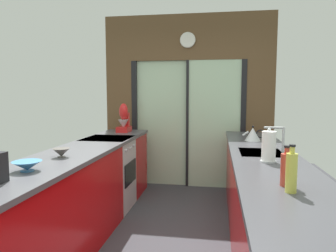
{
  "coord_description": "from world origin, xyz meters",
  "views": [
    {
      "loc": [
        0.47,
        -2.49,
        1.48
      ],
      "look_at": [
        -0.07,
        0.89,
        1.12
      ],
      "focal_mm": 33.18,
      "sensor_mm": 36.0,
      "label": 1
    }
  ],
  "objects_px": {
    "oven_range": "(109,174)",
    "mixing_bowl_far": "(61,153)",
    "mixing_bowl_mid": "(27,166)",
    "kettle": "(253,134)",
    "soap_bottle_near": "(291,172)",
    "paper_towel_roll": "(269,147)",
    "soap_bottle_far": "(286,169)",
    "stand_mixer": "(124,121)"
  },
  "relations": [
    {
      "from": "oven_range",
      "to": "mixing_bowl_far",
      "type": "xyz_separation_m",
      "value": [
        0.02,
        -1.23,
        0.51
      ]
    },
    {
      "from": "mixing_bowl_mid",
      "to": "mixing_bowl_far",
      "type": "xyz_separation_m",
      "value": [
        0.0,
        0.5,
        0.0
      ]
    },
    {
      "from": "kettle",
      "to": "soap_bottle_near",
      "type": "distance_m",
      "value": 1.98
    },
    {
      "from": "mixing_bowl_mid",
      "to": "paper_towel_roll",
      "type": "bearing_deg",
      "value": 18.51
    },
    {
      "from": "mixing_bowl_mid",
      "to": "soap_bottle_far",
      "type": "xyz_separation_m",
      "value": [
        1.78,
        -0.08,
        0.07
      ]
    },
    {
      "from": "stand_mixer",
      "to": "soap_bottle_near",
      "type": "height_order",
      "value": "stand_mixer"
    },
    {
      "from": "soap_bottle_near",
      "to": "paper_towel_roll",
      "type": "bearing_deg",
      "value": 90.0
    },
    {
      "from": "mixing_bowl_far",
      "to": "kettle",
      "type": "xyz_separation_m",
      "value": [
        1.78,
        1.27,
        0.04
      ]
    },
    {
      "from": "mixing_bowl_mid",
      "to": "paper_towel_roll",
      "type": "xyz_separation_m",
      "value": [
        1.78,
        0.6,
        0.09
      ]
    },
    {
      "from": "mixing_bowl_mid",
      "to": "soap_bottle_far",
      "type": "height_order",
      "value": "soap_bottle_far"
    },
    {
      "from": "mixing_bowl_mid",
      "to": "soap_bottle_near",
      "type": "distance_m",
      "value": 1.79
    },
    {
      "from": "mixing_bowl_mid",
      "to": "mixing_bowl_far",
      "type": "relative_size",
      "value": 1.39
    },
    {
      "from": "kettle",
      "to": "soap_bottle_far",
      "type": "distance_m",
      "value": 1.85
    },
    {
      "from": "stand_mixer",
      "to": "paper_towel_roll",
      "type": "height_order",
      "value": "stand_mixer"
    },
    {
      "from": "stand_mixer",
      "to": "soap_bottle_far",
      "type": "bearing_deg",
      "value": -53.98
    },
    {
      "from": "kettle",
      "to": "soap_bottle_near",
      "type": "height_order",
      "value": "soap_bottle_near"
    },
    {
      "from": "stand_mixer",
      "to": "soap_bottle_far",
      "type": "distance_m",
      "value": 3.03
    },
    {
      "from": "mixing_bowl_mid",
      "to": "paper_towel_roll",
      "type": "height_order",
      "value": "paper_towel_roll"
    },
    {
      "from": "mixing_bowl_mid",
      "to": "soap_bottle_far",
      "type": "relative_size",
      "value": 0.84
    },
    {
      "from": "kettle",
      "to": "paper_towel_roll",
      "type": "distance_m",
      "value": 1.17
    },
    {
      "from": "oven_range",
      "to": "paper_towel_roll",
      "type": "xyz_separation_m",
      "value": [
        1.8,
        -1.13,
        0.59
      ]
    },
    {
      "from": "soap_bottle_near",
      "to": "stand_mixer",
      "type": "bearing_deg",
      "value": 124.65
    },
    {
      "from": "kettle",
      "to": "soap_bottle_near",
      "type": "relative_size",
      "value": 0.95
    },
    {
      "from": "oven_range",
      "to": "stand_mixer",
      "type": "height_order",
      "value": "stand_mixer"
    },
    {
      "from": "soap_bottle_near",
      "to": "paper_towel_roll",
      "type": "height_order",
      "value": "paper_towel_roll"
    },
    {
      "from": "mixing_bowl_far",
      "to": "soap_bottle_far",
      "type": "xyz_separation_m",
      "value": [
        1.78,
        -0.58,
        0.06
      ]
    },
    {
      "from": "mixing_bowl_mid",
      "to": "oven_range",
      "type": "bearing_deg",
      "value": 90.61
    },
    {
      "from": "mixing_bowl_mid",
      "to": "kettle",
      "type": "bearing_deg",
      "value": 44.81
    },
    {
      "from": "mixing_bowl_far",
      "to": "soap_bottle_near",
      "type": "height_order",
      "value": "soap_bottle_near"
    },
    {
      "from": "mixing_bowl_mid",
      "to": "paper_towel_roll",
      "type": "relative_size",
      "value": 0.74
    },
    {
      "from": "oven_range",
      "to": "stand_mixer",
      "type": "relative_size",
      "value": 2.19
    },
    {
      "from": "stand_mixer",
      "to": "oven_range",
      "type": "bearing_deg",
      "value": -91.64
    },
    {
      "from": "stand_mixer",
      "to": "paper_towel_roll",
      "type": "distance_m",
      "value": 2.51
    },
    {
      "from": "kettle",
      "to": "soap_bottle_far",
      "type": "relative_size",
      "value": 1.06
    },
    {
      "from": "mixing_bowl_far",
      "to": "paper_towel_roll",
      "type": "relative_size",
      "value": 0.53
    },
    {
      "from": "stand_mixer",
      "to": "soap_bottle_far",
      "type": "xyz_separation_m",
      "value": [
        1.78,
        -2.45,
        -0.05
      ]
    },
    {
      "from": "mixing_bowl_mid",
      "to": "kettle",
      "type": "height_order",
      "value": "kettle"
    },
    {
      "from": "oven_range",
      "to": "paper_towel_roll",
      "type": "distance_m",
      "value": 2.2
    },
    {
      "from": "kettle",
      "to": "soap_bottle_far",
      "type": "height_order",
      "value": "soap_bottle_far"
    },
    {
      "from": "kettle",
      "to": "mixing_bowl_far",
      "type": "bearing_deg",
      "value": -144.54
    },
    {
      "from": "soap_bottle_far",
      "to": "soap_bottle_near",
      "type": "bearing_deg",
      "value": -90.0
    },
    {
      "from": "mixing_bowl_mid",
      "to": "soap_bottle_far",
      "type": "bearing_deg",
      "value": -2.59
    }
  ]
}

